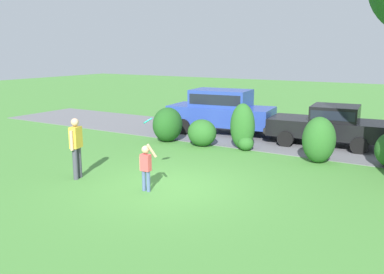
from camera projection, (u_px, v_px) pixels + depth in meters
ground_plane at (171, 187)px, 11.15m from camera, size 80.00×80.00×0.00m
driveway_strip at (268, 139)px, 17.08m from camera, size 28.00×4.40×0.02m
shrub_near_tree at (168, 125)px, 16.55m from camera, size 1.12×1.34×1.37m
shrub_centre_left at (202, 133)px, 15.78m from camera, size 1.13×0.99×1.03m
shrub_centre at (243, 128)px, 15.24m from camera, size 0.98×0.86×1.70m
shrub_centre_right at (319, 140)px, 13.40m from camera, size 1.06×1.07×1.51m
parked_sedan at (329, 124)px, 15.80m from camera, size 4.54×2.39×1.56m
parked_suv at (221, 109)px, 18.11m from camera, size 4.87×2.49×1.92m
child_thrower at (146, 164)px, 10.65m from camera, size 0.45×0.27×1.29m
frisbee at (148, 121)px, 11.44m from camera, size 0.27×0.28×0.21m
adult_onlooker at (76, 145)px, 11.68m from camera, size 0.31×0.51×1.74m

